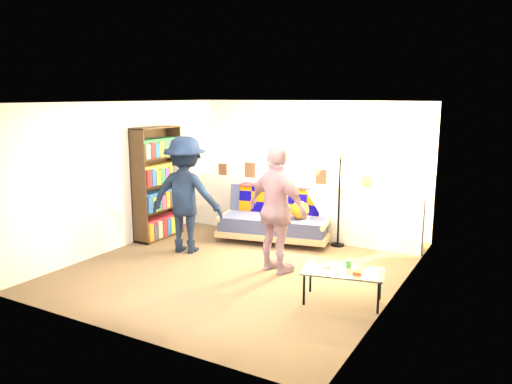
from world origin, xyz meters
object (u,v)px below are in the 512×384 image
at_px(coffee_table, 344,273).
at_px(person_left, 186,195).
at_px(bookshelf, 157,187).
at_px(person_right, 277,210).
at_px(floor_lamp, 341,177).
at_px(futon_sofa, 277,219).

xyz_separation_m(coffee_table, person_left, (-2.91, 0.72, 0.55)).
xyz_separation_m(bookshelf, coffee_table, (3.83, -1.11, -0.53)).
xyz_separation_m(coffee_table, person_right, (-1.20, 0.57, 0.53)).
relative_size(floor_lamp, person_left, 0.88).
bearing_deg(futon_sofa, bookshelf, -155.70).
distance_m(bookshelf, person_left, 1.00).
distance_m(floor_lamp, person_right, 1.70).
bearing_deg(person_left, bookshelf, -36.55).
height_order(futon_sofa, bookshelf, bookshelf).
height_order(bookshelf, person_right, bookshelf).
bearing_deg(person_right, floor_lamp, -83.78).
height_order(futon_sofa, floor_lamp, floor_lamp).
bearing_deg(futon_sofa, person_right, -62.80).
relative_size(coffee_table, person_left, 0.57).
relative_size(futon_sofa, bookshelf, 1.04).
bearing_deg(floor_lamp, futon_sofa, -167.43).
distance_m(futon_sofa, person_right, 1.67).
height_order(coffee_table, person_left, person_left).
distance_m(coffee_table, person_left, 3.05).
bearing_deg(coffee_table, futon_sofa, 134.17).
xyz_separation_m(person_left, person_right, (1.72, -0.15, -0.02)).
height_order(futon_sofa, person_left, person_left).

